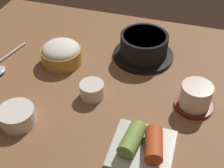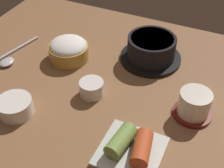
{
  "view_description": "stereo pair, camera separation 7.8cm",
  "coord_description": "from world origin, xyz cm",
  "px_view_note": "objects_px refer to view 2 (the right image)",
  "views": [
    {
      "loc": [
        19.03,
        -58.03,
        56.3
      ],
      "look_at": [
        2.0,
        -2.0,
        5.0
      ],
      "focal_mm": 49.97,
      "sensor_mm": 36.0,
      "label": 1
    },
    {
      "loc": [
        26.3,
        -55.28,
        56.3
      ],
      "look_at": [
        2.0,
        -2.0,
        5.0
      ],
      "focal_mm": 49.97,
      "sensor_mm": 36.0,
      "label": 2
    }
  ],
  "objects_px": {
    "stone_pot": "(151,49)",
    "tea_cup_with_saucer": "(194,105)",
    "kimchi_plate": "(131,147)",
    "side_bowl_near": "(15,106)",
    "rice_bowl": "(68,49)",
    "spoon": "(11,57)",
    "banchan_cup_center": "(92,88)"
  },
  "relations": [
    {
      "from": "tea_cup_with_saucer",
      "to": "spoon",
      "type": "height_order",
      "value": "tea_cup_with_saucer"
    },
    {
      "from": "stone_pot",
      "to": "side_bowl_near",
      "type": "height_order",
      "value": "stone_pot"
    },
    {
      "from": "rice_bowl",
      "to": "tea_cup_with_saucer",
      "type": "bearing_deg",
      "value": -10.95
    },
    {
      "from": "spoon",
      "to": "stone_pot",
      "type": "bearing_deg",
      "value": 24.47
    },
    {
      "from": "stone_pot",
      "to": "kimchi_plate",
      "type": "bearing_deg",
      "value": -77.74
    },
    {
      "from": "tea_cup_with_saucer",
      "to": "kimchi_plate",
      "type": "bearing_deg",
      "value": -118.96
    },
    {
      "from": "stone_pot",
      "to": "spoon",
      "type": "height_order",
      "value": "stone_pot"
    },
    {
      "from": "rice_bowl",
      "to": "kimchi_plate",
      "type": "bearing_deg",
      "value": -39.43
    },
    {
      "from": "stone_pot",
      "to": "tea_cup_with_saucer",
      "type": "distance_m",
      "value": 0.23
    },
    {
      "from": "banchan_cup_center",
      "to": "kimchi_plate",
      "type": "relative_size",
      "value": 0.47
    },
    {
      "from": "stone_pot",
      "to": "tea_cup_with_saucer",
      "type": "bearing_deg",
      "value": -45.66
    },
    {
      "from": "tea_cup_with_saucer",
      "to": "banchan_cup_center",
      "type": "height_order",
      "value": "tea_cup_with_saucer"
    },
    {
      "from": "banchan_cup_center",
      "to": "tea_cup_with_saucer",
      "type": "bearing_deg",
      "value": 8.31
    },
    {
      "from": "tea_cup_with_saucer",
      "to": "spoon",
      "type": "xyz_separation_m",
      "value": [
        -0.53,
        -0.0,
        -0.03
      ]
    },
    {
      "from": "side_bowl_near",
      "to": "spoon",
      "type": "bearing_deg",
      "value": 131.71
    },
    {
      "from": "tea_cup_with_saucer",
      "to": "banchan_cup_center",
      "type": "bearing_deg",
      "value": -171.69
    },
    {
      "from": "rice_bowl",
      "to": "stone_pot",
      "type": "bearing_deg",
      "value": 23.18
    },
    {
      "from": "rice_bowl",
      "to": "spoon",
      "type": "relative_size",
      "value": 0.67
    },
    {
      "from": "stone_pot",
      "to": "rice_bowl",
      "type": "xyz_separation_m",
      "value": [
        -0.22,
        -0.09,
        -0.0
      ]
    },
    {
      "from": "stone_pot",
      "to": "kimchi_plate",
      "type": "distance_m",
      "value": 0.34
    },
    {
      "from": "rice_bowl",
      "to": "kimchi_plate",
      "type": "height_order",
      "value": "rice_bowl"
    },
    {
      "from": "rice_bowl",
      "to": "tea_cup_with_saucer",
      "type": "xyz_separation_m",
      "value": [
        0.38,
        -0.07,
        0.0
      ]
    },
    {
      "from": "rice_bowl",
      "to": "spoon",
      "type": "bearing_deg",
      "value": -153.75
    },
    {
      "from": "banchan_cup_center",
      "to": "spoon",
      "type": "height_order",
      "value": "banchan_cup_center"
    },
    {
      "from": "stone_pot",
      "to": "tea_cup_with_saucer",
      "type": "xyz_separation_m",
      "value": [
        0.16,
        -0.17,
        -0.0
      ]
    },
    {
      "from": "rice_bowl",
      "to": "side_bowl_near",
      "type": "bearing_deg",
      "value": -90.72
    },
    {
      "from": "kimchi_plate",
      "to": "side_bowl_near",
      "type": "xyz_separation_m",
      "value": [
        -0.29,
        -0.01,
        0.0
      ]
    },
    {
      "from": "rice_bowl",
      "to": "spoon",
      "type": "height_order",
      "value": "rice_bowl"
    },
    {
      "from": "rice_bowl",
      "to": "banchan_cup_center",
      "type": "height_order",
      "value": "rice_bowl"
    },
    {
      "from": "banchan_cup_center",
      "to": "kimchi_plate",
      "type": "bearing_deg",
      "value": -38.95
    },
    {
      "from": "rice_bowl",
      "to": "spoon",
      "type": "xyz_separation_m",
      "value": [
        -0.15,
        -0.08,
        -0.03
      ]
    },
    {
      "from": "kimchi_plate",
      "to": "spoon",
      "type": "height_order",
      "value": "kimchi_plate"
    }
  ]
}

